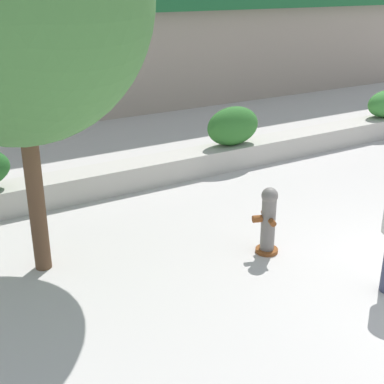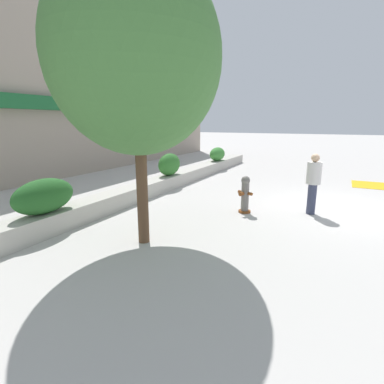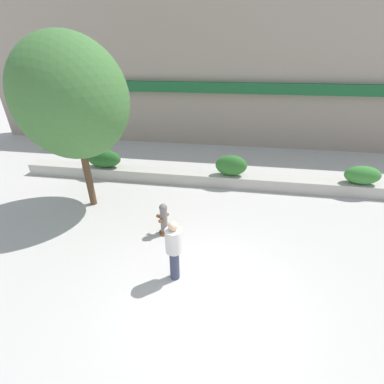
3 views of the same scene
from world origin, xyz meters
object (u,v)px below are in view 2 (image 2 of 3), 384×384
(hedge_bush_1, at_px, (169,164))
(hedge_bush_2, at_px, (217,154))
(street_tree, at_px, (137,58))
(fire_hydrant, at_px, (245,194))
(pedestrian, at_px, (313,180))
(hedge_bush_0, at_px, (44,196))

(hedge_bush_1, bearing_deg, hedge_bush_2, 0.00)
(hedge_bush_2, height_order, street_tree, street_tree)
(hedge_bush_2, height_order, fire_hydrant, hedge_bush_2)
(hedge_bush_1, relative_size, street_tree, 0.23)
(pedestrian, bearing_deg, hedge_bush_1, 77.25)
(hedge_bush_0, xyz_separation_m, pedestrian, (4.45, -5.45, 0.08))
(street_tree, relative_size, pedestrian, 3.29)
(hedge_bush_0, height_order, hedge_bush_2, hedge_bush_0)
(hedge_bush_0, distance_m, hedge_bush_1, 5.68)
(hedge_bush_0, distance_m, hedge_bush_2, 10.79)
(hedge_bush_0, bearing_deg, street_tree, -75.90)
(hedge_bush_2, distance_m, street_tree, 10.87)
(fire_hydrant, height_order, pedestrian, pedestrian)
(fire_hydrant, bearing_deg, hedge_bush_1, 62.10)
(hedge_bush_1, relative_size, fire_hydrant, 1.21)
(hedge_bush_2, bearing_deg, fire_hydrant, -152.35)
(pedestrian, bearing_deg, hedge_bush_2, 40.67)
(hedge_bush_0, height_order, street_tree, street_tree)
(hedge_bush_0, distance_m, street_tree, 3.78)
(street_tree, bearing_deg, pedestrian, -38.70)
(hedge_bush_2, xyz_separation_m, pedestrian, (-6.34, -5.45, 0.12))
(fire_hydrant, distance_m, street_tree, 4.70)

